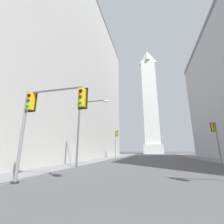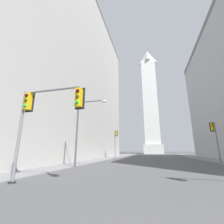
% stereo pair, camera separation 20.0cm
% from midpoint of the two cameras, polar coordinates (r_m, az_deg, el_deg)
% --- Properties ---
extents(sidewalk_left, '(5.00, 94.36, 0.15)m').
position_cam_midpoint_polar(sidewalk_left, '(31.46, -4.63, -17.45)').
color(sidewalk_left, slate).
rests_on(sidewalk_left, ground_plane).
extents(sidewalk_right, '(5.00, 94.36, 0.15)m').
position_cam_midpoint_polar(sidewalk_right, '(31.75, 36.85, -14.72)').
color(sidewalk_right, slate).
rests_on(sidewalk_right, ground_plane).
extents(building_left, '(24.87, 46.97, 37.90)m').
position_cam_midpoint_polar(building_left, '(40.43, -22.69, 11.95)').
color(building_left, '#B2AFAA').
rests_on(building_left, ground_plane).
extents(obelisk, '(9.27, 9.27, 58.89)m').
position_cam_midpoint_polar(obelisk, '(84.25, 14.39, 4.47)').
color(obelisk, silver).
rests_on(obelisk, ground_plane).
extents(traffic_light_mid_left, '(0.77, 0.51, 6.17)m').
position_cam_midpoint_polar(traffic_light_mid_left, '(33.65, 1.54, -10.50)').
color(traffic_light_mid_left, slate).
rests_on(traffic_light_mid_left, ground_plane).
extents(traffic_light_mid_right, '(0.78, 0.51, 5.79)m').
position_cam_midpoint_polar(traffic_light_mid_right, '(26.17, 34.81, -7.40)').
color(traffic_light_mid_right, slate).
rests_on(traffic_light_mid_right, ground_plane).
extents(traffic_light_near_left, '(4.33, 0.50, 5.53)m').
position_cam_midpoint_polar(traffic_light_near_left, '(10.01, -24.71, 0.75)').
color(traffic_light_near_left, slate).
rests_on(traffic_light_near_left, ground_plane).
extents(street_lamp, '(3.52, 0.36, 7.34)m').
position_cam_midpoint_polar(street_lamp, '(16.94, -10.85, -4.50)').
color(street_lamp, '#4C4C51').
rests_on(street_lamp, ground_plane).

